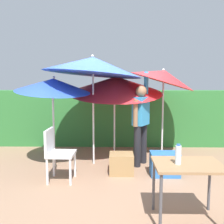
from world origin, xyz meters
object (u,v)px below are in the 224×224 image
chair_plastic (57,151)px  cooler_box (165,164)px  umbrella_orange (53,85)px  umbrella_yellow (163,76)px  folding_table (188,170)px  bottle_water (178,155)px  umbrella_navy (116,85)px  person_vendor (141,119)px  umbrella_rainbow (93,66)px  crate_cardboard (121,163)px

chair_plastic → cooler_box: chair_plastic is taller
umbrella_orange → umbrella_yellow: size_ratio=0.87×
umbrella_yellow → folding_table: bearing=-93.6°
cooler_box → bottle_water: bottle_water is taller
umbrella_navy → bottle_water: (0.73, -2.72, -0.78)m
folding_table → bottle_water: size_ratio=3.33×
umbrella_orange → person_vendor: 1.83m
folding_table → cooler_box: bearing=89.1°
umbrella_rainbow → bottle_water: bearing=-61.0°
folding_table → bottle_water: 0.24m
umbrella_rainbow → crate_cardboard: umbrella_rainbow is taller
umbrella_yellow → folding_table: size_ratio=2.67×
umbrella_orange → chair_plastic: 1.33m
umbrella_yellow → bottle_water: 2.76m
bottle_water → folding_table: bearing=12.5°
crate_cardboard → folding_table: bearing=-64.4°
person_vendor → crate_cardboard: 0.98m
umbrella_rainbow → crate_cardboard: (0.56, -0.54, -1.80)m
umbrella_navy → person_vendor: umbrella_navy is taller
umbrella_yellow → umbrella_orange: bearing=-164.5°
umbrella_orange → umbrella_navy: size_ratio=0.89×
umbrella_orange → cooler_box: size_ratio=3.65×
folding_table → umbrella_navy: bearing=107.7°
cooler_box → crate_cardboard: size_ratio=1.17×
umbrella_rainbow → bottle_water: 2.71m
bottle_water → person_vendor: bearing=96.3°
umbrella_yellow → umbrella_navy: size_ratio=1.01×
chair_plastic → umbrella_rainbow: bearing=59.4°
umbrella_navy → crate_cardboard: 1.81m
person_vendor → chair_plastic: (-1.49, -0.86, -0.42)m
umbrella_rainbow → chair_plastic: size_ratio=2.55×
crate_cardboard → bottle_water: (0.63, -1.60, 0.64)m
umbrella_orange → umbrella_navy: 1.42m
umbrella_orange → crate_cardboard: size_ratio=4.28×
umbrella_navy → cooler_box: bearing=-53.9°
umbrella_navy → cooler_box: (0.88, -1.21, -1.40)m
umbrella_rainbow → cooler_box: 2.31m
person_vendor → umbrella_orange: bearing=-175.0°
umbrella_navy → chair_plastic: size_ratio=2.37×
umbrella_rainbow → bottle_water: (1.19, -2.14, -1.16)m
umbrella_orange → umbrella_navy: (1.20, 0.77, 0.00)m
umbrella_yellow → folding_table: 2.80m
umbrella_rainbow → umbrella_orange: 0.85m
umbrella_orange → crate_cardboard: 1.96m
cooler_box → crate_cardboard: bearing=173.1°
cooler_box → bottle_water: size_ratio=2.13×
cooler_box → umbrella_navy: bearing=126.1°
crate_cardboard → folding_table: folding_table is taller
umbrella_rainbow → umbrella_orange: bearing=-165.7°
chair_plastic → crate_cardboard: chair_plastic is taller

